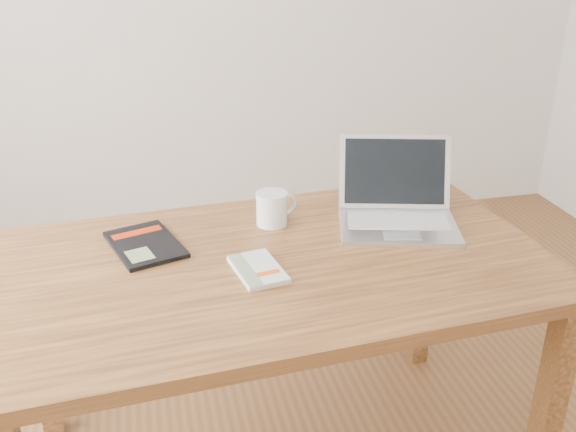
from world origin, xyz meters
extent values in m
cube|color=brown|center=(-0.13, 0.16, 0.73)|extent=(1.56, 0.96, 0.04)
cube|color=brown|center=(0.58, -0.15, 0.35)|extent=(0.07, 0.07, 0.71)
cube|color=brown|center=(-0.84, 0.48, 0.35)|extent=(0.07, 0.07, 0.71)
cube|color=brown|center=(0.53, 0.58, 0.35)|extent=(0.07, 0.07, 0.71)
cube|color=silver|center=(-0.19, 0.11, 0.76)|extent=(0.14, 0.20, 0.01)
cube|color=white|center=(-0.19, 0.11, 0.76)|extent=(0.14, 0.20, 0.02)
cube|color=gray|center=(-0.22, 0.10, 0.77)|extent=(0.07, 0.18, 0.00)
cube|color=#E1510F|center=(-0.17, 0.07, 0.77)|extent=(0.06, 0.03, 0.00)
cube|color=black|center=(-0.47, 0.33, 0.76)|extent=(0.24, 0.30, 0.01)
cube|color=#B2270C|center=(-0.49, 0.40, 0.76)|extent=(0.15, 0.08, 0.00)
cube|color=gray|center=(-0.49, 0.25, 0.76)|extent=(0.09, 0.09, 0.00)
cube|color=silver|center=(0.27, 0.26, 0.76)|extent=(0.40, 0.33, 0.02)
cube|color=silver|center=(0.28, 0.29, 0.77)|extent=(0.32, 0.20, 0.00)
cube|color=#BCBCC1|center=(0.26, 0.19, 0.77)|extent=(0.12, 0.08, 0.00)
cube|color=silver|center=(0.32, 0.42, 0.87)|extent=(0.36, 0.18, 0.22)
cube|color=black|center=(0.32, 0.42, 0.88)|extent=(0.32, 0.16, 0.19)
cylinder|color=white|center=(-0.09, 0.39, 0.80)|extent=(0.10, 0.10, 0.10)
cylinder|color=black|center=(-0.09, 0.39, 0.85)|extent=(0.08, 0.08, 0.01)
torus|color=white|center=(-0.04, 0.41, 0.80)|extent=(0.07, 0.04, 0.07)
camera|label=1|loc=(-0.45, -1.35, 1.59)|focal=40.00mm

